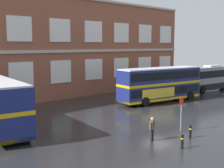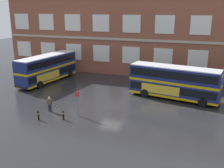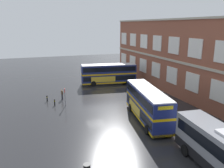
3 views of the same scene
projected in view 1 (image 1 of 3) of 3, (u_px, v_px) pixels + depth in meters
The scene contains 8 objects.
ground_plane at pixel (142, 114), 29.30m from camera, with size 120.00×120.00×0.00m, color #232326.
brick_terminal_building at pixel (43, 49), 39.07m from camera, with size 46.73×8.19×12.81m.
double_decker_middle at pixel (160, 84), 35.56m from camera, with size 11.28×4.40×4.07m.
touring_coach at pixel (212, 78), 44.33m from camera, with size 12.20×3.85×3.80m.
waiting_passenger at pixel (152, 128), 21.03m from camera, with size 0.64×0.33×1.70m.
bus_stand_flag at pixel (181, 111), 23.24m from camera, with size 0.44×0.10×2.70m.
safety_bollard_west at pixel (190, 131), 21.70m from camera, with size 0.19×0.19×0.95m.
safety_bollard_east at pixel (182, 141), 19.46m from camera, with size 0.19×0.19×0.95m.
Camera 1 is at (-21.69, -16.99, 6.74)m, focal length 47.76 mm.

